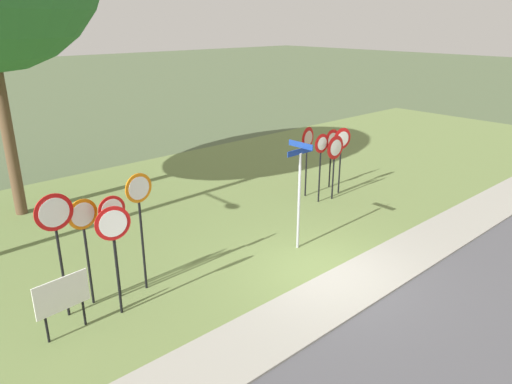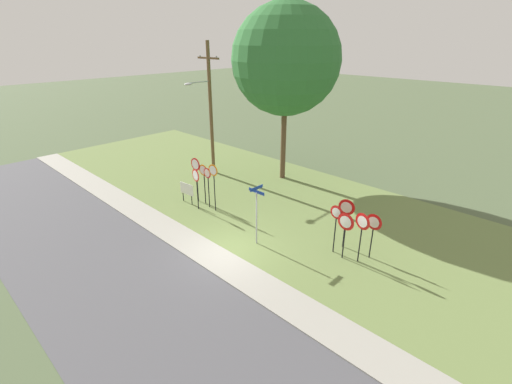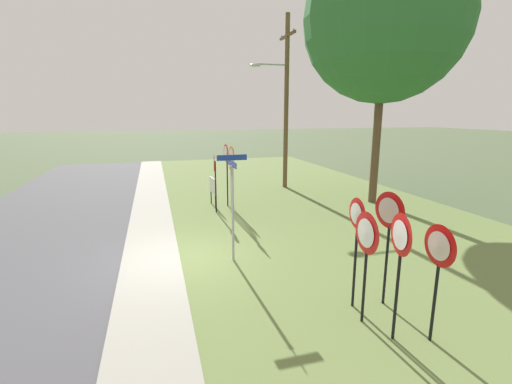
{
  "view_description": "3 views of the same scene",
  "coord_description": "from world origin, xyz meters",
  "px_view_note": "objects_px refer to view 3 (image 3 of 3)",
  "views": [
    {
      "loc": [
        -8.31,
        -6.61,
        5.97
      ],
      "look_at": [
        -0.3,
        2.26,
        1.65
      ],
      "focal_mm": 33.49,
      "sensor_mm": 36.0,
      "label": 1
    },
    {
      "loc": [
        10.93,
        -9.41,
        9.3
      ],
      "look_at": [
        -0.95,
        2.92,
        1.86
      ],
      "focal_mm": 25.12,
      "sensor_mm": 36.0,
      "label": 2
    },
    {
      "loc": [
        9.76,
        -0.54,
        4.11
      ],
      "look_at": [
        -0.63,
        2.44,
        1.71
      ],
      "focal_mm": 25.03,
      "sensor_mm": 36.0,
      "label": 3
    }
  ],
  "objects_px": {
    "utility_pole": "(284,97)",
    "oak_tree_left": "(385,20)",
    "yield_sign_near_left": "(438,257)",
    "yield_sign_center": "(388,221)",
    "stop_sign_near_left": "(215,170)",
    "yield_sign_near_right": "(399,247)",
    "stop_sign_far_center": "(226,161)",
    "notice_board": "(213,187)",
    "stop_sign_near_right": "(232,167)",
    "yield_sign_far_left": "(356,228)",
    "yield_sign_far_right": "(366,242)",
    "street_name_post": "(233,199)",
    "stop_sign_far_left": "(231,168)",
    "stop_sign_far_right": "(231,172)"
  },
  "relations": [
    {
      "from": "stop_sign_near_right",
      "to": "stop_sign_far_right",
      "type": "bearing_deg",
      "value": 167.96
    },
    {
      "from": "yield_sign_center",
      "to": "stop_sign_near_right",
      "type": "bearing_deg",
      "value": -178.33
    },
    {
      "from": "yield_sign_far_right",
      "to": "notice_board",
      "type": "xyz_separation_m",
      "value": [
        -9.92,
        -1.32,
        -0.85
      ]
    },
    {
      "from": "stop_sign_near_left",
      "to": "stop_sign_near_right",
      "type": "relative_size",
      "value": 0.87
    },
    {
      "from": "utility_pole",
      "to": "notice_board",
      "type": "height_order",
      "value": "utility_pole"
    },
    {
      "from": "yield_sign_far_left",
      "to": "street_name_post",
      "type": "xyz_separation_m",
      "value": [
        -3.12,
        -1.91,
        0.0
      ]
    },
    {
      "from": "stop_sign_far_right",
      "to": "street_name_post",
      "type": "relative_size",
      "value": 0.82
    },
    {
      "from": "stop_sign_near_right",
      "to": "stop_sign_far_right",
      "type": "xyz_separation_m",
      "value": [
        -0.63,
        0.07,
        -0.29
      ]
    },
    {
      "from": "notice_board",
      "to": "oak_tree_left",
      "type": "height_order",
      "value": "oak_tree_left"
    },
    {
      "from": "stop_sign_near_left",
      "to": "stop_sign_far_center",
      "type": "height_order",
      "value": "stop_sign_far_center"
    },
    {
      "from": "stop_sign_far_left",
      "to": "oak_tree_left",
      "type": "distance_m",
      "value": 9.02
    },
    {
      "from": "yield_sign_center",
      "to": "oak_tree_left",
      "type": "relative_size",
      "value": 0.22
    },
    {
      "from": "yield_sign_near_right",
      "to": "notice_board",
      "type": "distance_m",
      "value": 10.73
    },
    {
      "from": "utility_pole",
      "to": "yield_sign_far_left",
      "type": "bearing_deg",
      "value": -13.49
    },
    {
      "from": "yield_sign_far_left",
      "to": "yield_sign_far_right",
      "type": "relative_size",
      "value": 1.06
    },
    {
      "from": "yield_sign_near_left",
      "to": "stop_sign_near_left",
      "type": "bearing_deg",
      "value": -165.39
    },
    {
      "from": "street_name_post",
      "to": "notice_board",
      "type": "distance_m",
      "value": 6.32
    },
    {
      "from": "yield_sign_near_right",
      "to": "stop_sign_far_center",
      "type": "bearing_deg",
      "value": -163.26
    },
    {
      "from": "stop_sign_far_left",
      "to": "street_name_post",
      "type": "relative_size",
      "value": 0.83
    },
    {
      "from": "stop_sign_near_right",
      "to": "street_name_post",
      "type": "xyz_separation_m",
      "value": [
        4.18,
        -0.89,
        -0.26
      ]
    },
    {
      "from": "oak_tree_left",
      "to": "yield_sign_near_right",
      "type": "bearing_deg",
      "value": -31.85
    },
    {
      "from": "yield_sign_far_left",
      "to": "street_name_post",
      "type": "height_order",
      "value": "street_name_post"
    },
    {
      "from": "yield_sign_near_left",
      "to": "yield_sign_far_left",
      "type": "relative_size",
      "value": 0.92
    },
    {
      "from": "street_name_post",
      "to": "oak_tree_left",
      "type": "height_order",
      "value": "oak_tree_left"
    },
    {
      "from": "stop_sign_near_left",
      "to": "utility_pole",
      "type": "height_order",
      "value": "utility_pole"
    },
    {
      "from": "stop_sign_far_center",
      "to": "yield_sign_far_left",
      "type": "distance_m",
      "value": 9.12
    },
    {
      "from": "street_name_post",
      "to": "utility_pole",
      "type": "height_order",
      "value": "utility_pole"
    },
    {
      "from": "stop_sign_near_right",
      "to": "yield_sign_center",
      "type": "height_order",
      "value": "stop_sign_near_right"
    },
    {
      "from": "yield_sign_near_left",
      "to": "notice_board",
      "type": "distance_m",
      "value": 11.05
    },
    {
      "from": "yield_sign_far_left",
      "to": "stop_sign_far_right",
      "type": "bearing_deg",
      "value": -171.2
    },
    {
      "from": "oak_tree_left",
      "to": "stop_sign_far_right",
      "type": "bearing_deg",
      "value": -89.63
    },
    {
      "from": "yield_sign_near_left",
      "to": "yield_sign_center",
      "type": "bearing_deg",
      "value": -177.28
    },
    {
      "from": "yield_sign_center",
      "to": "street_name_post",
      "type": "relative_size",
      "value": 0.84
    },
    {
      "from": "stop_sign_far_center",
      "to": "utility_pole",
      "type": "relative_size",
      "value": 0.3
    },
    {
      "from": "stop_sign_near_left",
      "to": "street_name_post",
      "type": "distance_m",
      "value": 5.1
    },
    {
      "from": "yield_sign_far_left",
      "to": "yield_sign_far_right",
      "type": "height_order",
      "value": "yield_sign_far_left"
    },
    {
      "from": "utility_pole",
      "to": "oak_tree_left",
      "type": "distance_m",
      "value": 6.03
    },
    {
      "from": "stop_sign_near_right",
      "to": "street_name_post",
      "type": "relative_size",
      "value": 0.95
    },
    {
      "from": "yield_sign_near_left",
      "to": "yield_sign_center",
      "type": "height_order",
      "value": "yield_sign_center"
    },
    {
      "from": "stop_sign_far_left",
      "to": "stop_sign_far_center",
      "type": "distance_m",
      "value": 0.65
    },
    {
      "from": "yield_sign_near_left",
      "to": "yield_sign_near_right",
      "type": "xyz_separation_m",
      "value": [
        -0.23,
        -0.62,
        0.15
      ]
    },
    {
      "from": "utility_pole",
      "to": "notice_board",
      "type": "distance_m",
      "value": 6.69
    },
    {
      "from": "stop_sign_near_left",
      "to": "oak_tree_left",
      "type": "height_order",
      "value": "oak_tree_left"
    },
    {
      "from": "stop_sign_far_right",
      "to": "notice_board",
      "type": "xyz_separation_m",
      "value": [
        -1.42,
        -0.51,
        -0.9
      ]
    },
    {
      "from": "stop_sign_far_right",
      "to": "utility_pole",
      "type": "xyz_separation_m",
      "value": [
        -4.41,
        3.9,
        3.14
      ]
    },
    {
      "from": "stop_sign_far_left",
      "to": "notice_board",
      "type": "bearing_deg",
      "value": -147.41
    },
    {
      "from": "yield_sign_center",
      "to": "notice_board",
      "type": "distance_m",
      "value": 9.73
    },
    {
      "from": "stop_sign_far_right",
      "to": "yield_sign_near_right",
      "type": "xyz_separation_m",
      "value": [
        9.14,
        1.05,
        0.05
      ]
    },
    {
      "from": "utility_pole",
      "to": "stop_sign_near_right",
      "type": "bearing_deg",
      "value": -38.26
    },
    {
      "from": "stop_sign_near_right",
      "to": "stop_sign_far_center",
      "type": "bearing_deg",
      "value": 170.24
    }
  ]
}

